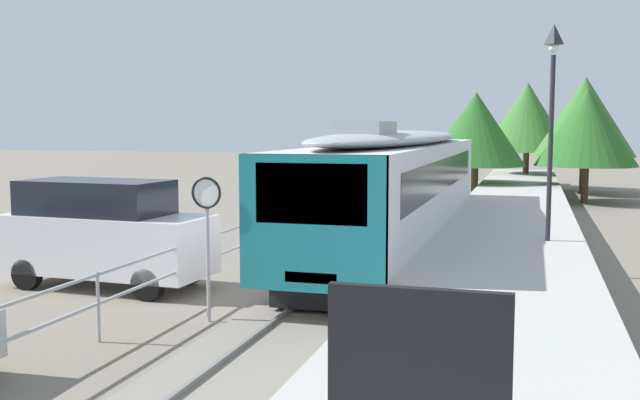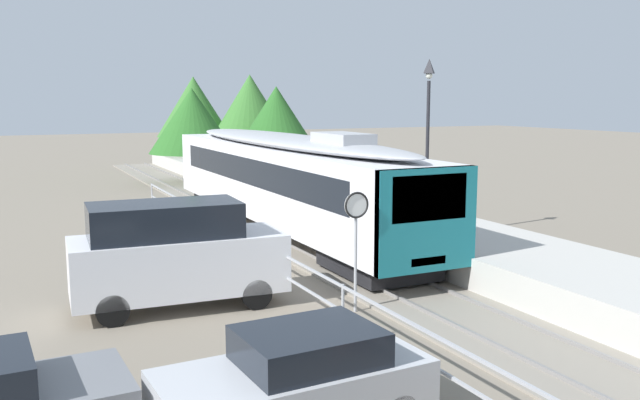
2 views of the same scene
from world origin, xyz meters
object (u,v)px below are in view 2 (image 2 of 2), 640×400
object	(u,v)px
commuter_train	(286,176)
parked_van_white	(176,254)
platform_lamp_mid_platform	(428,106)
parked_hatchback_silver	(297,380)
speed_limit_sign	(356,221)

from	to	relation	value
commuter_train	parked_van_white	size ratio (longest dim) A/B	3.62
platform_lamp_mid_platform	parked_hatchback_silver	distance (m)	15.24
parked_hatchback_silver	parked_van_white	xyz separation A→B (m)	(-0.13, 6.75, 0.50)
commuter_train	parked_hatchback_silver	xyz separation A→B (m)	(-5.54, -13.61, -1.35)
parked_hatchback_silver	parked_van_white	bearing A→B (deg)	91.13
speed_limit_sign	parked_hatchback_silver	distance (m)	5.93
parked_hatchback_silver	commuter_train	bearing A→B (deg)	67.84
parked_hatchback_silver	platform_lamp_mid_platform	bearing A→B (deg)	48.22
platform_lamp_mid_platform	parked_van_white	world-z (taller)	platform_lamp_mid_platform
commuter_train	parked_hatchback_silver	world-z (taller)	commuter_train
speed_limit_sign	parked_hatchback_silver	xyz separation A→B (m)	(-3.50, -4.60, -1.33)
commuter_train	parked_van_white	bearing A→B (deg)	-129.61
platform_lamp_mid_platform	speed_limit_sign	size ratio (longest dim) A/B	1.91
parked_van_white	commuter_train	bearing A→B (deg)	50.39
commuter_train	parked_van_white	xyz separation A→B (m)	(-5.68, -6.86, -0.85)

